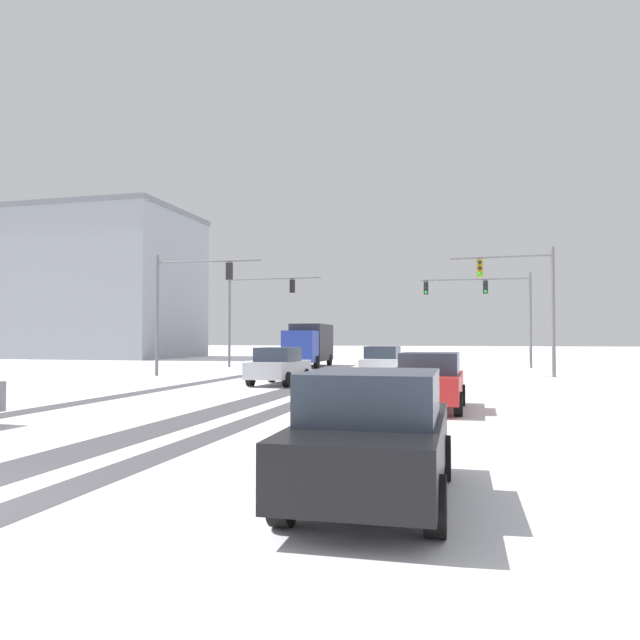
# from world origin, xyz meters

# --- Properties ---
(wheel_track_left_lane) EXTENTS (0.89, 30.67, 0.01)m
(wheel_track_left_lane) POSITION_xyz_m (-5.62, 13.94, 0.00)
(wheel_track_left_lane) COLOR #4C4C51
(wheel_track_left_lane) RESTS_ON ground
(wheel_track_right_lane) EXTENTS (0.74, 30.67, 0.01)m
(wheel_track_right_lane) POSITION_xyz_m (1.06, 13.94, 0.00)
(wheel_track_right_lane) COLOR #4C4C51
(wheel_track_right_lane) RESTS_ON ground
(wheel_track_center) EXTENTS (1.19, 30.67, 0.01)m
(wheel_track_center) POSITION_xyz_m (-0.52, 13.94, 0.00)
(wheel_track_center) COLOR #4C4C51
(wheel_track_center) RESTS_ON ground
(traffic_signal_far_right) EXTENTS (7.46, 0.65, 6.50)m
(traffic_signal_far_right) POSITION_xyz_m (7.54, 37.75, 4.70)
(traffic_signal_far_right) COLOR slate
(traffic_signal_far_right) RESTS_ON ground
(traffic_signal_far_left) EXTENTS (6.71, 0.38, 6.50)m
(traffic_signal_far_left) POSITION_xyz_m (-8.29, 33.83, 4.47)
(traffic_signal_far_left) COLOR slate
(traffic_signal_far_left) RESTS_ON ground
(traffic_signal_near_left) EXTENTS (5.90, 0.59, 6.50)m
(traffic_signal_near_left) POSITION_xyz_m (-8.56, 23.99, 4.42)
(traffic_signal_near_left) COLOR slate
(traffic_signal_near_left) RESTS_ON ground
(traffic_signal_near_right) EXTENTS (5.03, 0.43, 6.50)m
(traffic_signal_near_right) POSITION_xyz_m (8.84, 25.95, 4.36)
(traffic_signal_near_right) COLOR slate
(traffic_signal_near_right) RESTS_ON ground
(car_white_lead) EXTENTS (1.87, 4.12, 1.62)m
(car_white_lead) POSITION_xyz_m (1.99, 24.46, 0.82)
(car_white_lead) COLOR silver
(car_white_lead) RESTS_ON ground
(car_silver_second) EXTENTS (1.94, 4.15, 1.62)m
(car_silver_second) POSITION_xyz_m (-1.88, 19.60, 0.82)
(car_silver_second) COLOR #B7BABF
(car_silver_second) RESTS_ON ground
(car_red_third) EXTENTS (1.88, 4.12, 1.62)m
(car_red_third) POSITION_xyz_m (5.17, 11.80, 0.82)
(car_red_third) COLOR red
(car_red_third) RESTS_ON ground
(car_black_fifth) EXTENTS (1.89, 4.13, 1.62)m
(car_black_fifth) POSITION_xyz_m (5.12, 1.96, 0.82)
(car_black_fifth) COLOR black
(car_black_fifth) RESTS_ON ground
(box_truck_delivery) EXTENTS (2.57, 7.50, 3.02)m
(box_truck_delivery) POSITION_xyz_m (-4.89, 35.80, 1.63)
(box_truck_delivery) COLOR #233899
(box_truck_delivery) RESTS_ON ground
(office_building_far_left_block) EXTENTS (20.71, 14.34, 15.17)m
(office_building_far_left_block) POSITION_xyz_m (-32.66, 50.24, 7.59)
(office_building_far_left_block) COLOR #9399A3
(office_building_far_left_block) RESTS_ON ground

